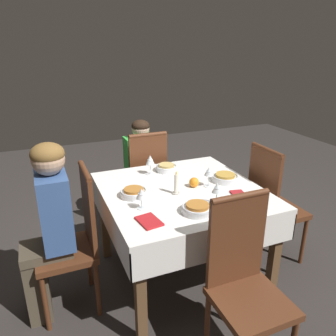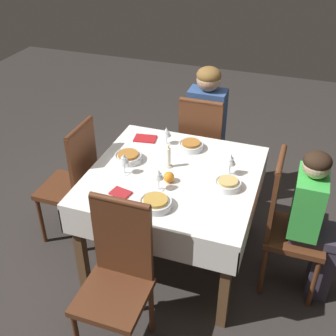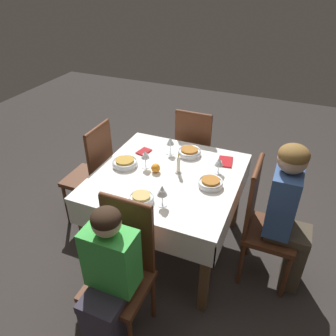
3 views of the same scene
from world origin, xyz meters
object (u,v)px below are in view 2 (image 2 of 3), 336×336
bowl_east (228,184)px  bowl_west (128,157)px  person_child_green (314,220)px  wine_glass_west (124,159)px  candle_centerpiece (169,159)px  napkin_spare_side (145,139)px  chair_south (117,275)px  napkin_red_folded (121,193)px  bowl_north (191,145)px  wine_glass_north (166,132)px  wine_glass_south (159,175)px  bowl_south (156,203)px  wine_glass_east (231,160)px  chair_east (287,221)px  dining_table (174,185)px  chair_west (74,180)px  chair_north (203,146)px  person_adult_denim (208,124)px  orange_fruit (169,177)px

bowl_east → bowl_west: (-0.72, 0.09, -0.00)m
person_child_green → wine_glass_west: bearing=95.5°
candle_centerpiece → napkin_spare_side: 0.42m
chair_south → napkin_red_folded: (-0.16, 0.43, 0.22)m
bowl_north → wine_glass_north: size_ratio=1.33×
wine_glass_north → napkin_spare_side: (-0.17, 0.01, -0.09)m
person_child_green → wine_glass_west: size_ratio=7.07×
wine_glass_south → napkin_red_folded: bearing=-150.2°
bowl_south → bowl_north: bearing=89.4°
wine_glass_east → napkin_spare_side: bearing=159.8°
chair_east → bowl_east: (-0.39, -0.05, 0.24)m
chair_east → bowl_west: chair_east is taller
person_child_green → candle_centerpiece: size_ratio=6.37×
person_child_green → wine_glass_north: 1.17m
chair_east → napkin_red_folded: chair_east is taller
chair_east → wine_glass_west: 1.12m
bowl_east → wine_glass_west: size_ratio=1.14×
wine_glass_west → person_child_green: bearing=5.5°
dining_table → chair_west: size_ratio=1.11×
wine_glass_north → wine_glass_east: 0.57m
wine_glass_south → napkin_red_folded: wine_glass_south is taller
wine_glass_north → bowl_south: (0.18, -0.71, -0.07)m
bowl_north → chair_north: bearing=91.7°
bowl_north → wine_glass_west: (-0.32, -0.45, 0.08)m
bowl_west → napkin_red_folded: (0.11, -0.37, -0.02)m
person_adult_denim → napkin_spare_side: bearing=56.9°
bowl_west → wine_glass_east: bearing=4.5°
bowl_east → person_adult_denim: bearing=111.2°
chair_east → orange_fruit: (-0.76, -0.11, 0.24)m
chair_south → orange_fruit: size_ratio=14.12×
person_adult_denim → napkin_red_folded: (-0.24, -1.22, 0.08)m
person_adult_denim → wine_glass_north: 0.60m
chair_west → wine_glass_west: size_ratio=6.59×
person_adult_denim → wine_glass_south: size_ratio=7.93×
chair_west → bowl_south: (0.77, -0.34, 0.24)m
chair_north → bowl_south: size_ratio=4.95×
person_child_green → chair_north: bearing=51.3°
napkin_red_folded → chair_south: bearing=-69.6°
bowl_north → wine_glass_west: wine_glass_west is taller
chair_south → wine_glass_east: 1.01m
wine_glass_south → bowl_north: bearing=85.0°
napkin_red_folded → bowl_north: bearing=68.9°
person_adult_denim → orange_fruit: size_ratio=16.75×
wine_glass_east → chair_south: bearing=-116.3°
wine_glass_south → orange_fruit: (0.04, 0.10, -0.07)m
candle_centerpiece → napkin_red_folded: bearing=-115.1°
chair_south → napkin_red_folded: 0.51m
person_adult_denim → person_child_green: size_ratio=1.11×
bowl_south → napkin_spare_side: size_ratio=1.13×
chair_south → bowl_north: size_ratio=5.48×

